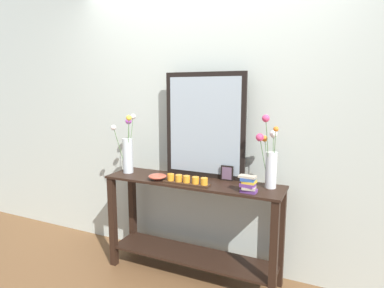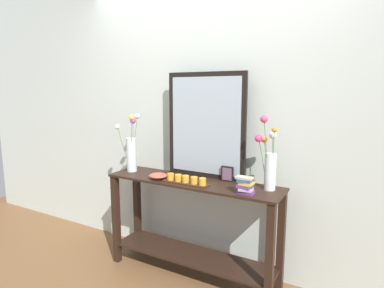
{
  "view_description": "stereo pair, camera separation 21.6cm",
  "coord_description": "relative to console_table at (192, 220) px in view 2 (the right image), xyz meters",
  "views": [
    {
      "loc": [
        1.09,
        -2.35,
        1.58
      ],
      "look_at": [
        0.0,
        0.0,
        1.15
      ],
      "focal_mm": 30.19,
      "sensor_mm": 36.0,
      "label": 1
    },
    {
      "loc": [
        1.28,
        -2.25,
        1.58
      ],
      "look_at": [
        0.0,
        0.0,
        1.15
      ],
      "focal_mm": 30.19,
      "sensor_mm": 36.0,
      "label": 2
    }
  ],
  "objects": [
    {
      "name": "ground_plane",
      "position": [
        0.0,
        0.0,
        -0.51
      ],
      "size": [
        7.0,
        6.0,
        0.02
      ],
      "primitive_type": "cube",
      "color": "brown"
    },
    {
      "name": "wall_back",
      "position": [
        0.0,
        0.31,
        0.85
      ],
      "size": [
        6.4,
        0.08,
        2.7
      ],
      "primitive_type": "cube",
      "color": "beige",
      "rests_on": "ground"
    },
    {
      "name": "console_table",
      "position": [
        0.0,
        0.0,
        0.0
      ],
      "size": [
        1.51,
        0.38,
        0.84
      ],
      "color": "black",
      "rests_on": "ground"
    },
    {
      "name": "mirror_leaning",
      "position": [
        0.04,
        0.16,
        0.79
      ],
      "size": [
        0.72,
        0.03,
        0.89
      ],
      "color": "black",
      "rests_on": "console_table"
    },
    {
      "name": "tall_vase_left",
      "position": [
        -0.64,
        0.0,
        0.55
      ],
      "size": [
        0.19,
        0.23,
        0.53
      ],
      "color": "silver",
      "rests_on": "console_table"
    },
    {
      "name": "vase_right",
      "position": [
        0.62,
        0.07,
        0.56
      ],
      "size": [
        0.17,
        0.17,
        0.57
      ],
      "color": "silver",
      "rests_on": "console_table"
    },
    {
      "name": "candle_tray",
      "position": [
        0.0,
        -0.1,
        0.37
      ],
      "size": [
        0.39,
        0.09,
        0.07
      ],
      "color": "#382316",
      "rests_on": "console_table"
    },
    {
      "name": "picture_frame_small",
      "position": [
        0.26,
        0.12,
        0.41
      ],
      "size": [
        0.11,
        0.01,
        0.13
      ],
      "color": "black",
      "rests_on": "console_table"
    },
    {
      "name": "decorative_bowl",
      "position": [
        -0.28,
        -0.09,
        0.37
      ],
      "size": [
        0.16,
        0.16,
        0.05
      ],
      "color": "#B24C38",
      "rests_on": "console_table"
    },
    {
      "name": "book_stack",
      "position": [
        0.5,
        -0.11,
        0.4
      ],
      "size": [
        0.13,
        0.1,
        0.13
      ],
      "color": "#663884",
      "rests_on": "console_table"
    }
  ]
}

